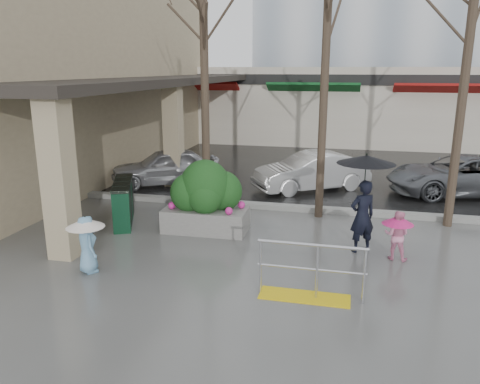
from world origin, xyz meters
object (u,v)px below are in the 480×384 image
at_px(tree_mideast, 471,27).
at_px(car_c, 460,175).
at_px(tree_midwest, 328,14).
at_px(handrail, 309,278).
at_px(tree_west, 204,23).
at_px(child_pink, 397,231).
at_px(car_a, 166,167).
at_px(news_boxes, 123,202).
at_px(planter, 206,197).
at_px(car_b, 312,171).
at_px(child_blue, 86,238).
at_px(woman, 364,192).

distance_m(tree_mideast, car_c, 5.49).
bearing_deg(tree_midwest, handrail, -88.09).
relative_size(tree_west, car_c, 1.50).
distance_m(child_pink, car_a, 8.88).
distance_m(news_boxes, car_a, 4.19).
bearing_deg(planter, car_c, 37.01).
distance_m(tree_midwest, car_b, 5.45).
height_order(handrail, planter, planter).
height_order(news_boxes, car_b, car_b).
bearing_deg(tree_west, car_c, 24.52).
xyz_separation_m(car_b, car_c, (4.68, 0.51, 0.00)).
distance_m(tree_midwest, car_c, 7.10).
distance_m(tree_west, child_blue, 6.50).
distance_m(car_a, car_c, 9.72).
relative_size(child_blue, car_a, 0.31).
bearing_deg(planter, tree_midwest, 34.11).
bearing_deg(child_blue, tree_west, -59.34).
xyz_separation_m(child_pink, planter, (-4.45, 0.82, 0.24)).
bearing_deg(woman, child_pink, 128.77).
xyz_separation_m(handrail, tree_mideast, (3.14, 4.80, 4.48)).
distance_m(tree_midwest, tree_mideast, 3.32).
distance_m(tree_west, woman, 6.14).
bearing_deg(handrail, tree_midwest, 91.91).
bearing_deg(car_b, tree_midwest, -24.02).
xyz_separation_m(handrail, car_b, (-0.62, 7.68, 0.25)).
bearing_deg(tree_midwest, planter, -145.89).
xyz_separation_m(woman, child_blue, (-5.28, -2.36, -0.64)).
height_order(handrail, child_blue, child_blue).
relative_size(tree_midwest, car_a, 1.89).
height_order(child_blue, news_boxes, child_blue).
relative_size(child_pink, car_a, 0.29).
xyz_separation_m(planter, car_c, (6.87, 5.18, -0.23)).
bearing_deg(handrail, child_blue, 178.73).
bearing_deg(tree_west, child_pink, -27.60).
height_order(tree_midwest, tree_mideast, tree_midwest).
height_order(tree_west, car_b, tree_west).
distance_m(tree_mideast, car_b, 6.35).
bearing_deg(news_boxes, child_blue, -99.16).
xyz_separation_m(handrail, planter, (-2.81, 3.00, 0.48)).
xyz_separation_m(planter, car_b, (2.19, 4.67, -0.23)).
xyz_separation_m(child_blue, news_boxes, (-0.76, 3.04, -0.16)).
xyz_separation_m(tree_west, tree_midwest, (3.20, 0.00, 0.15)).
height_order(tree_mideast, child_pink, tree_mideast).
relative_size(child_pink, planter, 0.51).
relative_size(tree_west, car_a, 1.84).
bearing_deg(tree_midwest, car_c, 38.74).
bearing_deg(tree_mideast, child_pink, -119.85).
bearing_deg(planter, child_pink, -10.41).
bearing_deg(child_blue, car_b, -73.59).
height_order(woman, car_b, woman).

